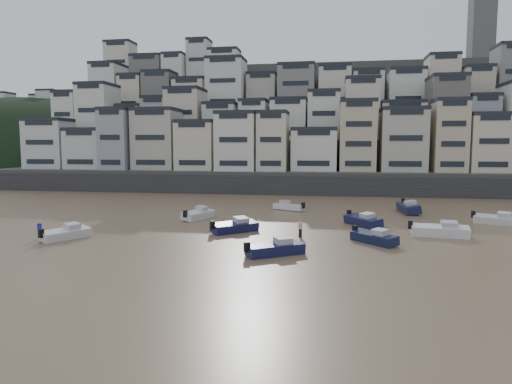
% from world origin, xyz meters
% --- Properties ---
extents(ground, '(400.00, 400.00, 0.00)m').
position_xyz_m(ground, '(0.00, 0.00, 0.00)').
color(ground, '#846647').
rests_on(ground, ground).
extents(sea_strip, '(340.00, 340.00, 0.00)m').
position_xyz_m(sea_strip, '(-110.00, 145.00, 0.01)').
color(sea_strip, '#41575D').
rests_on(sea_strip, ground).
extents(harbor_wall, '(140.00, 3.00, 3.50)m').
position_xyz_m(harbor_wall, '(10.00, 65.00, 1.75)').
color(harbor_wall, '#38383A').
rests_on(harbor_wall, ground).
extents(hillside, '(141.04, 66.00, 50.00)m').
position_xyz_m(hillside, '(14.73, 104.84, 13.01)').
color(hillside, '#4C4C47').
rests_on(hillside, ground).
extents(headland, '(216.00, 135.00, 53.33)m').
position_xyz_m(headland, '(-95.00, 135.00, 0.02)').
color(headland, black).
rests_on(headland, ground).
extents(boat_a, '(5.42, 4.42, 1.46)m').
position_xyz_m(boat_a, '(10.38, 18.57, 0.73)').
color(boat_a, '#151842').
rests_on(boat_a, ground).
extents(boat_b, '(4.71, 4.87, 1.39)m').
position_xyz_m(boat_b, '(18.80, 24.63, 0.70)').
color(boat_b, '#121A3A').
rests_on(boat_b, ground).
extents(boat_c, '(5.27, 5.05, 1.50)m').
position_xyz_m(boat_c, '(5.04, 27.68, 0.75)').
color(boat_c, '#151742').
rests_on(boat_c, ground).
extents(boat_d, '(6.07, 2.61, 1.61)m').
position_xyz_m(boat_d, '(25.48, 28.71, 0.80)').
color(boat_d, silver).
rests_on(boat_d, ground).
extents(boat_e, '(4.62, 5.75, 1.54)m').
position_xyz_m(boat_e, '(18.39, 33.81, 0.77)').
color(boat_e, '#151843').
rests_on(boat_e, ground).
extents(boat_f, '(3.46, 5.68, 1.47)m').
position_xyz_m(boat_f, '(-1.14, 35.24, 0.74)').
color(boat_f, silver).
rests_on(boat_f, ground).
extents(boat_g, '(5.45, 3.77, 1.42)m').
position_xyz_m(boat_g, '(33.46, 36.99, 0.71)').
color(boat_g, silver).
rests_on(boat_g, ground).
extents(boat_h, '(5.08, 3.69, 1.34)m').
position_xyz_m(boat_h, '(9.05, 44.80, 0.67)').
color(boat_h, silver).
rests_on(boat_h, ground).
extents(boat_i, '(2.67, 6.59, 1.75)m').
position_xyz_m(boat_i, '(25.06, 44.94, 0.88)').
color(boat_i, '#131A3C').
rests_on(boat_i, ground).
extents(boat_j, '(3.88, 5.30, 1.39)m').
position_xyz_m(boat_j, '(-10.22, 21.59, 0.70)').
color(boat_j, silver).
rests_on(boat_j, ground).
extents(person_blue, '(0.44, 0.44, 1.74)m').
position_xyz_m(person_blue, '(-12.87, 21.43, 0.87)').
color(person_blue, '#1E17B3').
rests_on(person_blue, ground).
extents(person_pink, '(0.44, 0.44, 1.74)m').
position_xyz_m(person_pink, '(11.91, 26.26, 0.87)').
color(person_pink, '#E5A7A1').
rests_on(person_pink, ground).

